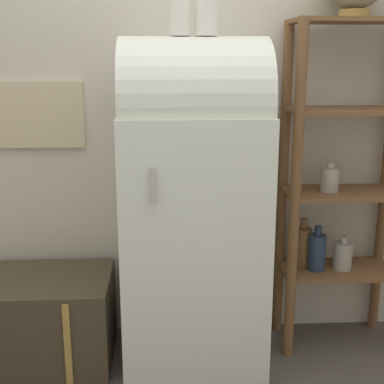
{
  "coord_description": "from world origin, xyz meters",
  "views": [
    {
      "loc": [
        -0.14,
        -2.13,
        1.46
      ],
      "look_at": [
        -0.01,
        0.26,
        0.85
      ],
      "focal_mm": 50.0,
      "sensor_mm": 36.0,
      "label": 1
    }
  ],
  "objects_px": {
    "refrigerator": "(193,201)",
    "vase_left": "(180,8)",
    "suitcase_trunk": "(33,319)",
    "vase_center": "(206,7)"
  },
  "relations": [
    {
      "from": "refrigerator",
      "to": "vase_left",
      "type": "distance_m",
      "value": 0.86
    },
    {
      "from": "suitcase_trunk",
      "to": "vase_left",
      "type": "relative_size",
      "value": 3.08
    },
    {
      "from": "vase_left",
      "to": "vase_center",
      "type": "bearing_deg",
      "value": 0.22
    },
    {
      "from": "refrigerator",
      "to": "vase_center",
      "type": "bearing_deg",
      "value": -5.4
    },
    {
      "from": "suitcase_trunk",
      "to": "vase_left",
      "type": "bearing_deg",
      "value": -1.44
    },
    {
      "from": "suitcase_trunk",
      "to": "vase_center",
      "type": "distance_m",
      "value": 1.67
    },
    {
      "from": "refrigerator",
      "to": "suitcase_trunk",
      "type": "distance_m",
      "value": 0.98
    },
    {
      "from": "vase_left",
      "to": "vase_center",
      "type": "height_order",
      "value": "vase_center"
    },
    {
      "from": "refrigerator",
      "to": "suitcase_trunk",
      "type": "relative_size",
      "value": 2.02
    },
    {
      "from": "vase_left",
      "to": "vase_center",
      "type": "distance_m",
      "value": 0.11
    }
  ]
}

